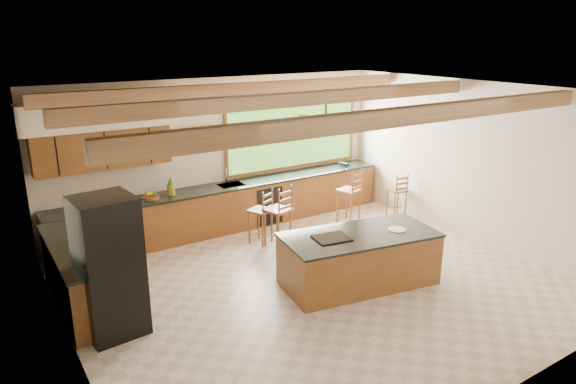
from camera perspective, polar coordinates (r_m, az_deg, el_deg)
ground at (r=8.30m, az=3.15°, el=-10.06°), size 7.20×7.20×0.00m
room_shell at (r=7.98m, az=-0.34°, el=5.75°), size 7.27×6.54×3.02m
counter_run at (r=9.76m, az=-9.51°, el=-3.03°), size 7.12×3.10×1.27m
island at (r=8.19m, az=7.87°, el=-7.33°), size 2.56×1.53×0.86m
refrigerator at (r=7.03m, az=-19.24°, el=-7.85°), size 0.79×0.77×1.87m
bar_stool_a at (r=9.54m, az=-2.92°, el=-2.20°), size 0.51×0.51×1.07m
bar_stool_b at (r=9.34m, az=-0.95°, el=-2.17°), size 0.52×0.52×1.19m
bar_stool_c at (r=10.65m, az=7.04°, el=0.06°), size 0.51×0.51×1.16m
bar_stool_d at (r=11.20m, az=12.22°, el=0.09°), size 0.40×0.40×0.98m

